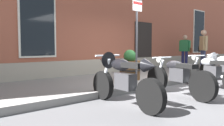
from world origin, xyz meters
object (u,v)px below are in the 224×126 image
at_px(barrel_planter, 130,67).
at_px(motorcycle_black_sport, 121,77).
at_px(pedestrian_tan_coat, 203,47).
at_px(pedestrian_striped_shirt, 185,49).
at_px(parking_sign, 137,26).
at_px(motorcycle_grey_naked, 210,72).
at_px(motorcycle_black_naked, 177,76).

bearing_deg(barrel_planter, motorcycle_black_sport, -139.19).
distance_m(pedestrian_tan_coat, pedestrian_striped_shirt, 1.58).
height_order(parking_sign, barrel_planter, parking_sign).
xyz_separation_m(motorcycle_grey_naked, barrel_planter, (-1.22, 1.99, 0.07)).
bearing_deg(parking_sign, pedestrian_striped_shirt, 17.50).
bearing_deg(motorcycle_black_sport, pedestrian_striped_shirt, 22.51).
height_order(pedestrian_tan_coat, barrel_planter, pedestrian_tan_coat).
distance_m(motorcycle_black_naked, barrel_planter, 1.96).
relative_size(motorcycle_black_naked, pedestrian_striped_shirt, 1.30).
distance_m(pedestrian_striped_shirt, barrel_planter, 5.40).
xyz_separation_m(motorcycle_black_sport, parking_sign, (1.84, 1.30, 1.21)).
distance_m(motorcycle_black_sport, barrel_planter, 2.62).
height_order(motorcycle_black_naked, barrel_planter, barrel_planter).
distance_m(motorcycle_black_naked, parking_sign, 2.02).
bearing_deg(motorcycle_black_sport, barrel_planter, 40.81).
relative_size(motorcycle_grey_naked, parking_sign, 0.80).
bearing_deg(parking_sign, motorcycle_black_sport, -144.86).
bearing_deg(motorcycle_grey_naked, pedestrian_striped_shirt, 39.20).
xyz_separation_m(motorcycle_black_sport, motorcycle_grey_naked, (3.20, -0.28, -0.11)).
distance_m(motorcycle_grey_naked, parking_sign, 2.46).
bearing_deg(motorcycle_black_sport, motorcycle_grey_naked, -5.05).
relative_size(motorcycle_black_sport, barrel_planter, 2.26).
xyz_separation_m(pedestrian_striped_shirt, barrel_planter, (-5.23, -1.28, -0.52)).
bearing_deg(motorcycle_black_sport, pedestrian_tan_coat, 14.12).
bearing_deg(pedestrian_striped_shirt, pedestrian_tan_coat, -119.76).
relative_size(parking_sign, barrel_planter, 2.72).
relative_size(motorcycle_black_sport, pedestrian_tan_coat, 1.20).
bearing_deg(parking_sign, barrel_planter, 71.27).
bearing_deg(pedestrian_tan_coat, motorcycle_black_naked, -159.04).
bearing_deg(motorcycle_black_sport, parking_sign, 35.14).
relative_size(motorcycle_black_naked, pedestrian_tan_coat, 1.20).
distance_m(motorcycle_black_naked, pedestrian_tan_coat, 5.18).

